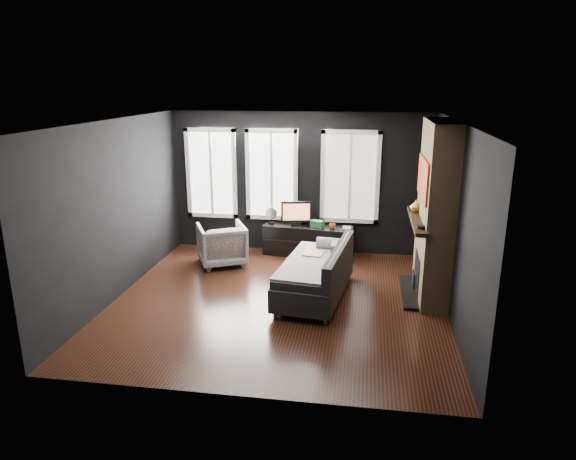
# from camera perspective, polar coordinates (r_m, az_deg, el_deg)

# --- Properties ---
(floor) EXTENTS (5.00, 5.00, 0.00)m
(floor) POSITION_cam_1_polar(r_m,az_deg,el_deg) (7.93, -1.05, -7.87)
(floor) COLOR black
(floor) RESTS_ON ground
(ceiling) EXTENTS (5.00, 5.00, 0.00)m
(ceiling) POSITION_cam_1_polar(r_m,az_deg,el_deg) (7.26, -1.17, 11.97)
(ceiling) COLOR white
(ceiling) RESTS_ON ground
(wall_back) EXTENTS (5.00, 0.02, 2.70)m
(wall_back) POSITION_cam_1_polar(r_m,az_deg,el_deg) (9.89, 1.37, 5.22)
(wall_back) COLOR black
(wall_back) RESTS_ON ground
(wall_left) EXTENTS (0.02, 5.00, 2.70)m
(wall_left) POSITION_cam_1_polar(r_m,az_deg,el_deg) (8.27, -18.44, 2.19)
(wall_left) COLOR black
(wall_left) RESTS_ON ground
(wall_right) EXTENTS (0.02, 5.00, 2.70)m
(wall_right) POSITION_cam_1_polar(r_m,az_deg,el_deg) (7.48, 18.11, 0.79)
(wall_right) COLOR black
(wall_right) RESTS_ON ground
(windows) EXTENTS (4.00, 0.16, 1.76)m
(windows) POSITION_cam_1_polar(r_m,az_deg,el_deg) (9.78, -1.28, 11.19)
(windows) COLOR white
(windows) RESTS_ON wall_back
(fireplace) EXTENTS (0.70, 1.62, 2.70)m
(fireplace) POSITION_cam_1_polar(r_m,az_deg,el_deg) (8.03, 16.06, 1.98)
(fireplace) COLOR #93724C
(fireplace) RESTS_ON floor
(sofa) EXTENTS (1.22, 2.08, 0.85)m
(sofa) POSITION_cam_1_polar(r_m,az_deg,el_deg) (7.94, 2.99, -4.56)
(sofa) COLOR #252527
(sofa) RESTS_ON floor
(stripe_pillow) EXTENTS (0.08, 0.33, 0.33)m
(stripe_pillow) POSITION_cam_1_polar(r_m,az_deg,el_deg) (8.19, 5.09, -2.56)
(stripe_pillow) COLOR gray
(stripe_pillow) RESTS_ON sofa
(armchair) EXTENTS (1.06, 1.04, 0.83)m
(armchair) POSITION_cam_1_polar(r_m,az_deg,el_deg) (9.41, -7.37, -1.36)
(armchair) COLOR silver
(armchair) RESTS_ON floor
(media_console) EXTENTS (1.75, 0.74, 0.58)m
(media_console) POSITION_cam_1_polar(r_m,az_deg,el_deg) (9.88, 2.29, -1.13)
(media_console) COLOR black
(media_console) RESTS_ON floor
(monitor) EXTENTS (0.60, 0.25, 0.53)m
(monitor) POSITION_cam_1_polar(r_m,az_deg,el_deg) (9.76, 0.92, 2.05)
(monitor) COLOR black
(monitor) RESTS_ON media_console
(desk_fan) EXTENTS (0.23, 0.23, 0.32)m
(desk_fan) POSITION_cam_1_polar(r_m,az_deg,el_deg) (9.91, -1.84, 1.66)
(desk_fan) COLOR gray
(desk_fan) RESTS_ON media_console
(mug) EXTENTS (0.13, 0.11, 0.12)m
(mug) POSITION_cam_1_polar(r_m,az_deg,el_deg) (9.62, 4.95, 0.52)
(mug) COLOR #DB5823
(mug) RESTS_ON media_console
(book) EXTENTS (0.16, 0.02, 0.21)m
(book) POSITION_cam_1_polar(r_m,az_deg,el_deg) (9.66, 6.12, 0.84)
(book) COLOR #C2B295
(book) RESTS_ON media_console
(storage_box) EXTENTS (0.28, 0.23, 0.13)m
(storage_box) POSITION_cam_1_polar(r_m,az_deg,el_deg) (9.69, 3.27, 0.71)
(storage_box) COLOR #236633
(storage_box) RESTS_ON media_console
(mantel_vase) EXTENTS (0.24, 0.24, 0.18)m
(mantel_vase) POSITION_cam_1_polar(r_m,az_deg,el_deg) (8.44, 14.01, 2.61)
(mantel_vase) COLOR gold
(mantel_vase) RESTS_ON fireplace
(mantel_clock) EXTENTS (0.14, 0.14, 0.04)m
(mantel_clock) POSITION_cam_1_polar(r_m,az_deg,el_deg) (7.50, 14.60, 0.31)
(mantel_clock) COLOR black
(mantel_clock) RESTS_ON fireplace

